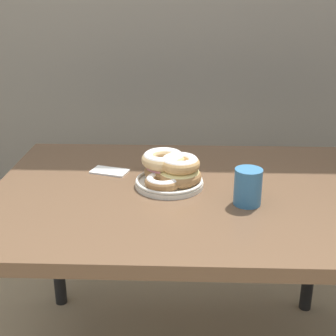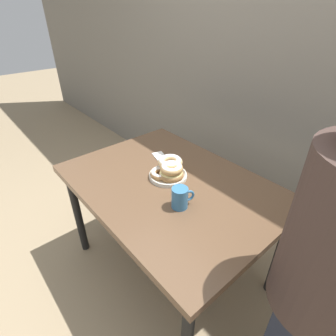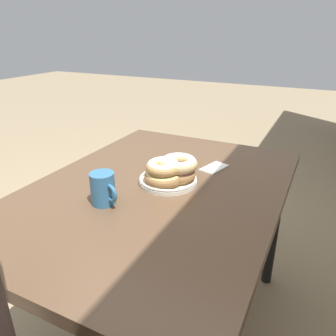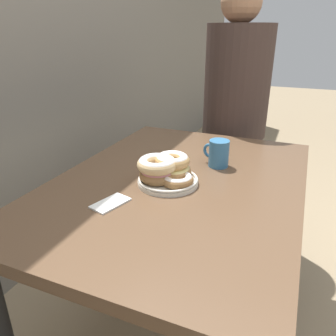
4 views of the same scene
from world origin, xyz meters
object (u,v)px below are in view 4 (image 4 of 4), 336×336
Objects in this scene: napkin at (110,203)px; donut_plate at (166,171)px; coffee_mug at (218,153)px; person_figure at (235,111)px; dining_table at (178,197)px.

donut_plate is at bearing -26.30° from napkin.
coffee_mug is at bearing -29.14° from donut_plate.
person_figure is at bearing -3.44° from donut_plate.
coffee_mug is 0.83× the size of napkin.
napkin is (-0.43, 0.23, -0.05)m from coffee_mug.
person_figure reaches higher than donut_plate.
donut_plate is 0.88m from person_figure.
dining_table is 0.82× the size of person_figure.
coffee_mug reaches higher than donut_plate.
person_figure is (0.83, -0.02, 0.14)m from dining_table.
coffee_mug is (0.22, -0.13, 0.01)m from donut_plate.
donut_plate is at bearing 144.67° from dining_table.
coffee_mug is (0.18, -0.10, 0.13)m from dining_table.
person_figure is at bearing -8.14° from napkin.
donut_plate is 0.23m from napkin.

